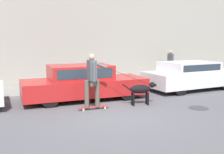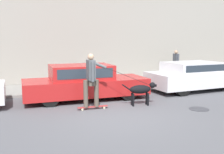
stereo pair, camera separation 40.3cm
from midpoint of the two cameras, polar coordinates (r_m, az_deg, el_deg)
ground_plane at (r=7.77m, az=0.14°, el=-8.42°), size 36.00×36.00×0.00m
back_wall at (r=13.53m, az=-11.08°, el=10.70°), size 32.00×0.30×5.74m
sidewalk_curb at (r=12.28m, az=-9.21°, el=-2.17°), size 30.00×2.58×0.10m
parked_car_1 at (r=9.81m, az=-7.37°, el=-1.31°), size 4.60×1.83×1.30m
parked_car_2 at (r=12.18m, az=15.82°, el=0.31°), size 4.29×2.01×1.25m
dog at (r=8.93m, az=5.14°, el=-2.77°), size 1.19×0.42×0.79m
skateboarder at (r=8.27m, az=-5.69°, el=-0.26°), size 2.57×0.61×1.78m
pedestrian_with_bag at (r=15.19m, az=11.88°, el=3.13°), size 0.24×0.66×1.55m
manhole_cover at (r=8.98m, az=17.10°, el=-6.48°), size 0.62×0.62×0.01m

